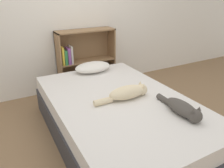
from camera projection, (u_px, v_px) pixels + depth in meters
ground_plane at (119, 136)px, 2.37m from camera, size 8.00×8.00×0.00m
wall_back at (67, 5)px, 3.05m from camera, size 8.00×0.06×2.50m
bed at (119, 118)px, 2.28m from camera, size 1.28×2.02×0.45m
pillow at (93, 67)px, 2.87m from camera, size 0.48×0.30×0.13m
cat_light at (128, 92)px, 2.17m from camera, size 0.59×0.17×0.14m
cat_dark at (183, 109)px, 1.89m from camera, size 0.16×0.53×0.14m
bookshelf at (83, 59)px, 3.33m from camera, size 0.86×0.26×0.92m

